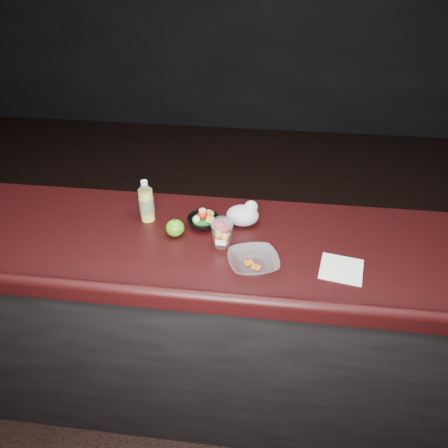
{
  "coord_description": "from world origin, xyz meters",
  "views": [
    {
      "loc": [
        0.24,
        -1.15,
        2.13
      ],
      "look_at": [
        0.06,
        0.32,
        1.1
      ],
      "focal_mm": 35.0,
      "sensor_mm": 36.0,
      "label": 1
    }
  ],
  "objects_px": {
    "fruit_cup": "(222,232)",
    "snack_bowl": "(203,221)",
    "lemonade_bottle": "(147,204)",
    "green_apple": "(175,228)",
    "takeout_bowl": "(253,262)"
  },
  "relations": [
    {
      "from": "fruit_cup",
      "to": "snack_bowl",
      "type": "distance_m",
      "value": 0.17
    },
    {
      "from": "lemonade_bottle",
      "to": "green_apple",
      "type": "bearing_deg",
      "value": -34.76
    },
    {
      "from": "snack_bowl",
      "to": "takeout_bowl",
      "type": "distance_m",
      "value": 0.35
    },
    {
      "from": "lemonade_bottle",
      "to": "green_apple",
      "type": "height_order",
      "value": "lemonade_bottle"
    },
    {
      "from": "lemonade_bottle",
      "to": "snack_bowl",
      "type": "relative_size",
      "value": 1.07
    },
    {
      "from": "lemonade_bottle",
      "to": "green_apple",
      "type": "relative_size",
      "value": 2.4
    },
    {
      "from": "fruit_cup",
      "to": "snack_bowl",
      "type": "height_order",
      "value": "fruit_cup"
    },
    {
      "from": "lemonade_bottle",
      "to": "green_apple",
      "type": "distance_m",
      "value": 0.19
    },
    {
      "from": "lemonade_bottle",
      "to": "takeout_bowl",
      "type": "height_order",
      "value": "lemonade_bottle"
    },
    {
      "from": "snack_bowl",
      "to": "lemonade_bottle",
      "type": "bearing_deg",
      "value": 175.61
    },
    {
      "from": "lemonade_bottle",
      "to": "fruit_cup",
      "type": "height_order",
      "value": "lemonade_bottle"
    },
    {
      "from": "green_apple",
      "to": "takeout_bowl",
      "type": "height_order",
      "value": "green_apple"
    },
    {
      "from": "fruit_cup",
      "to": "green_apple",
      "type": "xyz_separation_m",
      "value": [
        -0.21,
        0.05,
        -0.03
      ]
    },
    {
      "from": "lemonade_bottle",
      "to": "takeout_bowl",
      "type": "bearing_deg",
      "value": -28.9
    },
    {
      "from": "lemonade_bottle",
      "to": "snack_bowl",
      "type": "height_order",
      "value": "lemonade_bottle"
    }
  ]
}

